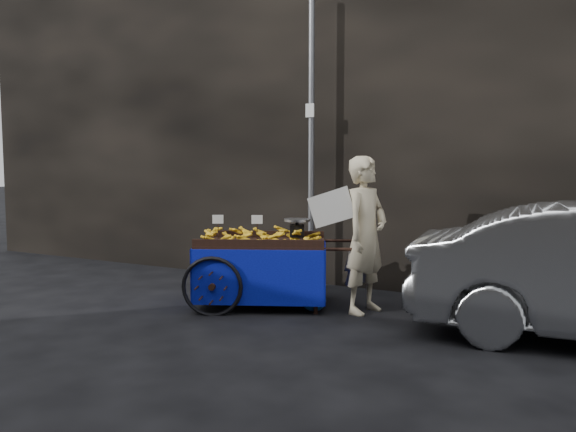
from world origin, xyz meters
The scene contains 6 objects.
ground centered at (0.00, 0.00, 0.00)m, with size 80.00×80.00×0.00m, color black.
building_wall centered at (0.39, 2.60, 2.50)m, with size 13.50×2.00×5.00m.
street_pole centered at (0.30, 1.30, 2.01)m, with size 0.12×0.10×4.00m.
banana_cart centered at (0.16, 0.13, 0.69)m, with size 2.24×1.67×1.11m.
vendor centered at (1.40, 0.41, 0.89)m, with size 0.94×0.73×1.78m.
plastic_bag centered at (0.87, 0.17, 0.14)m, with size 0.30×0.24×0.27m, color #1754B2.
Camera 1 is at (3.54, -5.56, 1.65)m, focal length 35.00 mm.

